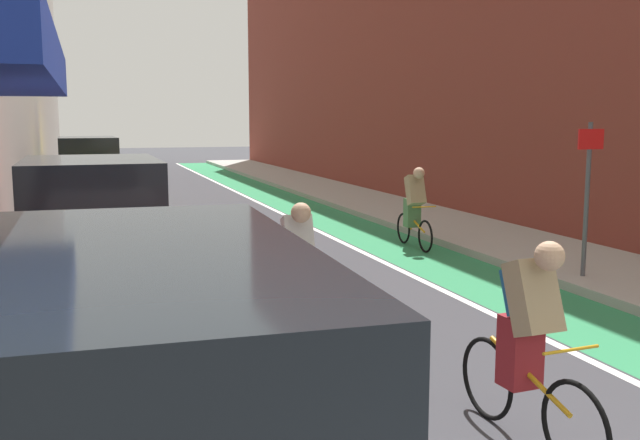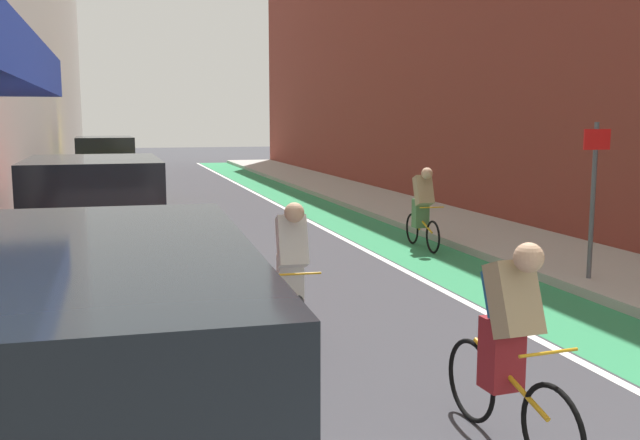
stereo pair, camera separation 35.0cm
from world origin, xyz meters
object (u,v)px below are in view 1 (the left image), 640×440
(cyclist_lead, at_px, (528,337))
(parked_suv_red, at_px, (93,229))
(parked_suv_yellow_cab, at_px, (88,169))
(cyclist_trailing, at_px, (414,207))
(parked_sedan_black, at_px, (90,196))
(cyclist_mid, at_px, (297,268))
(street_sign_post, at_px, (588,184))

(cyclist_lead, bearing_deg, parked_suv_red, 119.24)
(parked_suv_yellow_cab, distance_m, cyclist_trailing, 11.59)
(parked_sedan_black, height_order, parked_suv_yellow_cab, parked_suv_yellow_cab)
(parked_suv_red, distance_m, cyclist_mid, 3.31)
(parked_suv_yellow_cab, xyz_separation_m, cyclist_mid, (2.14, -14.87, -0.17))
(cyclist_lead, distance_m, street_sign_post, 5.86)
(parked_sedan_black, bearing_deg, parked_suv_red, -89.98)
(parked_suv_yellow_cab, bearing_deg, cyclist_trailing, -58.94)
(parked_suv_yellow_cab, relative_size, cyclist_mid, 2.69)
(cyclist_lead, relative_size, cyclist_mid, 1.02)
(cyclist_lead, bearing_deg, cyclist_mid, 107.55)
(cyclist_mid, bearing_deg, street_sign_post, 14.60)
(parked_suv_red, relative_size, cyclist_trailing, 2.56)
(cyclist_trailing, bearing_deg, parked_suv_red, -157.96)
(cyclist_mid, relative_size, cyclist_trailing, 1.02)
(parked_suv_red, height_order, cyclist_mid, parked_suv_red)
(parked_sedan_black, xyz_separation_m, cyclist_lead, (3.09, -12.13, 0.07))
(parked_sedan_black, bearing_deg, street_sign_post, -48.14)
(parked_sedan_black, xyz_separation_m, cyclist_mid, (2.14, -9.13, 0.06))
(cyclist_lead, relative_size, street_sign_post, 0.75)
(parked_sedan_black, distance_m, cyclist_mid, 9.38)
(parked_suv_red, distance_m, parked_suv_yellow_cab, 12.35)
(parked_suv_red, distance_m, cyclist_trailing, 6.45)
(cyclist_lead, distance_m, cyclist_mid, 3.14)
(parked_suv_red, distance_m, cyclist_lead, 6.32)
(street_sign_post, bearing_deg, parked_suv_yellow_cab, 117.38)
(cyclist_trailing, height_order, street_sign_post, street_sign_post)
(cyclist_lead, relative_size, cyclist_trailing, 1.04)
(cyclist_mid, xyz_separation_m, cyclist_trailing, (3.84, 4.94, -0.04))
(parked_suv_yellow_cab, height_order, cyclist_trailing, parked_suv_yellow_cab)
(cyclist_trailing, distance_m, street_sign_post, 3.88)
(cyclist_trailing, relative_size, street_sign_post, 0.72)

